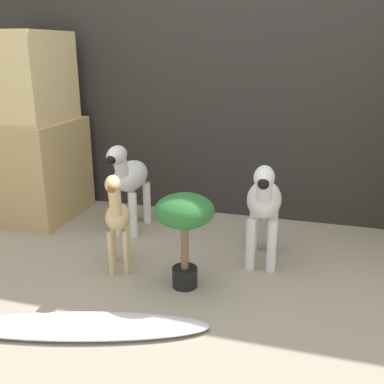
% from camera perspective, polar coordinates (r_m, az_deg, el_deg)
% --- Properties ---
extents(ground_plane, '(14.00, 14.00, 0.00)m').
position_cam_1_polar(ground_plane, '(2.13, -0.61, -14.67)').
color(ground_plane, '#9E937F').
extents(wall_back, '(6.40, 0.08, 2.20)m').
position_cam_1_polar(wall_back, '(3.07, 6.65, 16.94)').
color(wall_back, '#2D2B28').
rests_on(wall_back, ground_plane).
extents(rock_pillar_left, '(0.58, 0.62, 1.25)m').
position_cam_1_polar(rock_pillar_left, '(3.28, -19.91, 6.89)').
color(rock_pillar_left, tan).
rests_on(rock_pillar_left, ground_plane).
extents(zebra_right, '(0.21, 0.49, 0.60)m').
position_cam_1_polar(zebra_right, '(2.43, 9.11, -1.28)').
color(zebra_right, white).
rests_on(zebra_right, ground_plane).
extents(zebra_left, '(0.19, 0.48, 0.60)m').
position_cam_1_polar(zebra_left, '(2.87, -8.02, 1.78)').
color(zebra_left, white).
rests_on(zebra_left, ground_plane).
extents(giraffe_figurine, '(0.21, 0.35, 0.57)m').
position_cam_1_polar(giraffe_figurine, '(2.35, -9.51, -2.73)').
color(giraffe_figurine, '#E0C184').
rests_on(giraffe_figurine, ground_plane).
extents(potted_palm_front, '(0.29, 0.29, 0.48)m').
position_cam_1_polar(potted_palm_front, '(2.16, -0.96, -3.41)').
color(potted_palm_front, black).
rests_on(potted_palm_front, ground_plane).
extents(surfboard, '(1.10, 0.50, 0.08)m').
position_cam_1_polar(surfboard, '(2.04, -13.99, -16.16)').
color(surfboard, silver).
rests_on(surfboard, ground_plane).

